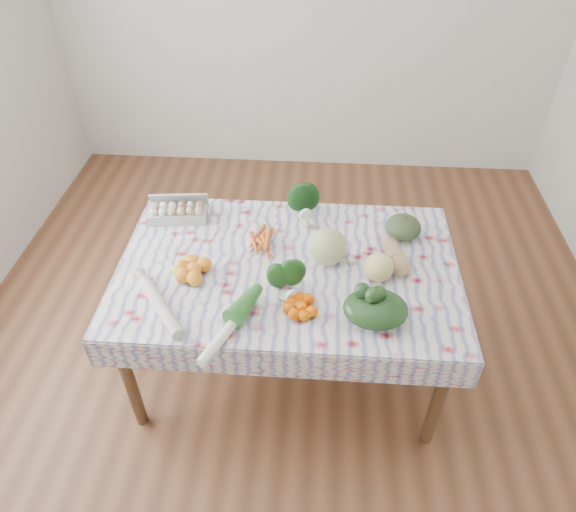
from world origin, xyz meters
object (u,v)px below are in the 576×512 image
at_px(egg_carton, 178,214).
at_px(grapefruit, 379,267).
at_px(dining_table, 288,277).
at_px(butternut_squash, 396,256).
at_px(cabbage, 328,247).
at_px(kabocha_squash, 403,227).

bearing_deg(egg_carton, grapefruit, -26.54).
height_order(dining_table, grapefruit, grapefruit).
xyz_separation_m(egg_carton, butternut_squash, (1.14, -0.28, 0.01)).
bearing_deg(cabbage, egg_carton, 161.04).
relative_size(dining_table, butternut_squash, 7.02).
bearing_deg(cabbage, grapefruit, -23.68).
xyz_separation_m(dining_table, butternut_squash, (0.52, 0.04, 0.14)).
xyz_separation_m(egg_carton, grapefruit, (1.05, -0.38, 0.03)).
height_order(egg_carton, kabocha_squash, kabocha_squash).
height_order(egg_carton, grapefruit, grapefruit).
height_order(kabocha_squash, grapefruit, grapefruit).
bearing_deg(dining_table, butternut_squash, 4.63).
xyz_separation_m(dining_table, cabbage, (0.19, 0.04, 0.18)).
bearing_deg(dining_table, cabbage, 13.09).
bearing_deg(kabocha_squash, egg_carton, 177.24).
height_order(cabbage, butternut_squash, cabbage).
bearing_deg(cabbage, kabocha_squash, 29.61).
height_order(kabocha_squash, butternut_squash, kabocha_squash).
height_order(dining_table, kabocha_squash, kabocha_squash).
bearing_deg(butternut_squash, cabbage, 166.54).
height_order(cabbage, grapefruit, cabbage).
bearing_deg(egg_carton, cabbage, -25.43).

